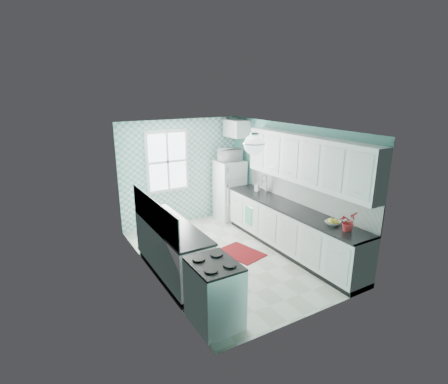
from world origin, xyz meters
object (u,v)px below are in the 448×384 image
ceiling_light (254,144)px  sink (260,194)px  microwave (230,155)px  fridge (230,190)px  fruit_bowl (333,223)px  potted_plant (348,222)px  stove (214,292)px

ceiling_light → sink: ceiling_light is taller
microwave → fridge: bearing=58.0°
fruit_bowl → potted_plant: 0.33m
fridge → sink: (0.09, -1.15, 0.19)m
stove → sink: 3.33m
ceiling_light → fruit_bowl: ceiling_light is taller
fridge → fruit_bowl: bearing=-84.6°
stove → fruit_bowl: size_ratio=3.61×
fruit_bowl → potted_plant: size_ratio=0.81×
stove → microwave: bearing=58.1°
stove → microwave: microwave is taller
stove → fruit_bowl: bearing=5.8°
ceiling_light → stove: 2.35m
ceiling_light → microwave: size_ratio=0.66×
ceiling_light → sink: bearing=50.1°
sink → microwave: 1.35m
microwave → sink: bearing=98.0°
fruit_bowl → fridge: bearing=91.6°
sink → potted_plant: 2.42m
stove → sink: sink is taller
ceiling_light → potted_plant: ceiling_light is taller
fruit_bowl → ceiling_light: bearing=150.7°
microwave → potted_plant: bearing=94.8°
fridge → potted_plant: 3.59m
microwave → fruit_bowl: bearing=94.9°
ceiling_light → potted_plant: bearing=-39.2°
fruit_bowl → microwave: size_ratio=0.48×
sink → potted_plant: bearing=-86.7°
sink → fruit_bowl: 2.11m
ceiling_light → fruit_bowl: (1.20, -0.67, -1.35)m
fridge → potted_plant: fridge is taller
potted_plant → fridge: bearing=91.4°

